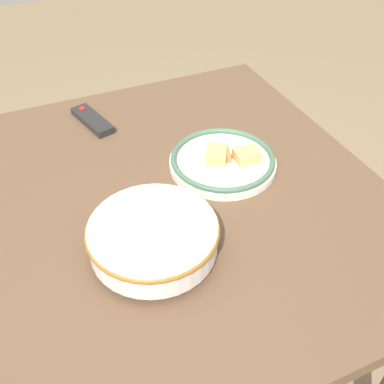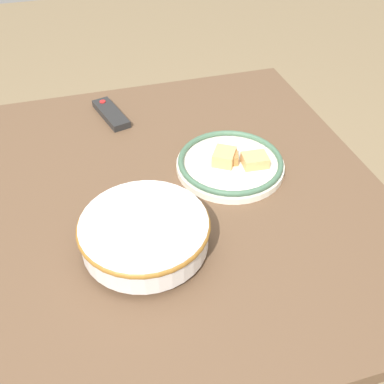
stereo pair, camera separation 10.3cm
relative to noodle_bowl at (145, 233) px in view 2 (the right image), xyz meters
The scene contains 5 objects.
ground_plane 0.84m from the noodle_bowl, 74.24° to the left, with size 8.00×8.00×0.00m, color #7F6B4C.
dining_table 0.21m from the noodle_bowl, 74.24° to the left, with size 1.12×1.08×0.78m.
noodle_bowl is the anchor object (origin of this frame).
food_plate 0.33m from the noodle_bowl, 37.73° to the left, with size 0.28×0.28×0.05m.
tv_remote 0.54m from the noodle_bowl, 89.37° to the left, with size 0.09×0.18×0.02m.
Camera 2 is at (-0.13, -0.80, 1.49)m, focal length 42.00 mm.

